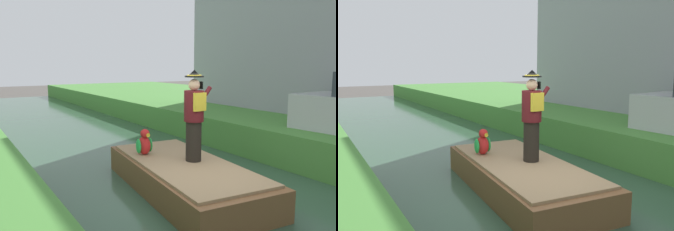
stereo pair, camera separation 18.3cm
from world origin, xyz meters
TOP-DOWN VIEW (x-y plane):
  - ground_plane at (0.00, 0.00)m, footprint 80.00×80.00m
  - canal_water at (0.00, 0.00)m, footprint 5.70×48.00m
  - boat at (0.00, 0.84)m, footprint 2.26×4.37m
  - person_pirate at (0.22, 0.79)m, footprint 0.61×0.42m
  - parrot_plush at (-0.40, 1.77)m, footprint 0.36×0.34m

SIDE VIEW (x-z plane):
  - ground_plane at x=0.00m, z-range 0.00..0.00m
  - canal_water at x=0.00m, z-range 0.00..0.10m
  - boat at x=0.00m, z-range 0.10..0.71m
  - parrot_plush at x=-0.40m, z-range 0.67..1.24m
  - person_pirate at x=0.22m, z-range 0.71..2.56m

